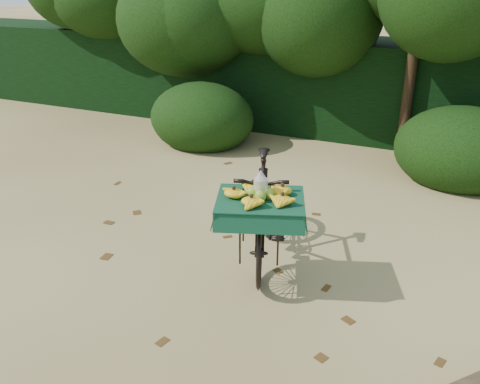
% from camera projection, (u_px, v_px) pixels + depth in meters
% --- Properties ---
extents(ground, '(80.00, 80.00, 0.00)m').
position_uv_depth(ground, '(264.00, 310.00, 4.91)').
color(ground, tan).
rests_on(ground, ground).
extents(vendor_bicycle, '(1.32, 2.05, 1.19)m').
position_uv_depth(vendor_bicycle, '(262.00, 209.00, 5.58)').
color(vendor_bicycle, black).
rests_on(vendor_bicycle, ground).
extents(hedge_backdrop, '(26.00, 1.80, 1.80)m').
position_uv_depth(hedge_backdrop, '(387.00, 90.00, 9.81)').
color(hedge_backdrop, black).
rests_on(hedge_backdrop, ground).
extents(tree_row, '(14.50, 2.00, 4.00)m').
position_uv_depth(tree_row, '(349.00, 34.00, 8.95)').
color(tree_row, black).
rests_on(tree_row, ground).
extents(bush_clumps, '(8.80, 1.70, 0.90)m').
position_uv_depth(bush_clumps, '(394.00, 145.00, 8.13)').
color(bush_clumps, black).
rests_on(bush_clumps, ground).
extents(leaf_litter, '(7.00, 7.30, 0.01)m').
position_uv_depth(leaf_litter, '(286.00, 276.00, 5.45)').
color(leaf_litter, '#4B3214').
rests_on(leaf_litter, ground).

